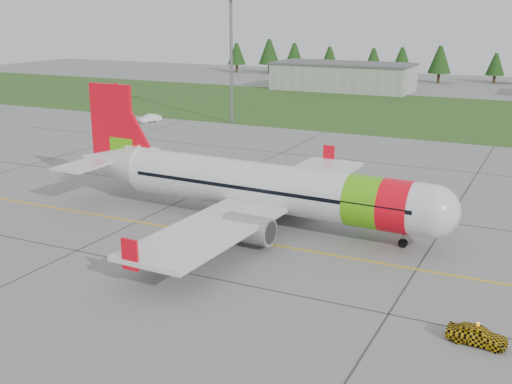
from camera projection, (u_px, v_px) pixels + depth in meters
The scene contains 9 objects.
ground at pixel (246, 285), 44.27m from camera, with size 320.00×320.00×0.00m, color gray.
aircraft at pixel (262, 187), 56.37m from camera, with size 37.86×34.85×11.47m.
follow_me_car at pixel (479, 317), 36.07m from camera, with size 1.36×1.15×3.38m, color yellow.
service_van at pixel (149, 110), 108.15m from camera, with size 1.40×1.32×4.01m, color white.
grass_strip at pixel (452, 116), 115.16m from camera, with size 320.00×50.00×0.03m, color #30561E.
taxi_guideline at pixel (291, 248), 51.19m from camera, with size 120.00×0.25×0.02m, color gold.
hangar_west at pixel (343, 77), 151.19m from camera, with size 32.00×14.00×6.00m, color #A8A8A3.
floodlight_mast at pixel (231, 62), 105.16m from camera, with size 0.50×0.50×20.00m, color slate.
treeline at pixel (492, 64), 162.21m from camera, with size 160.00×8.00×10.00m, color #1C3F14, non-canonical shape.
Camera 1 is at (18.50, -36.38, 18.33)m, focal length 45.00 mm.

